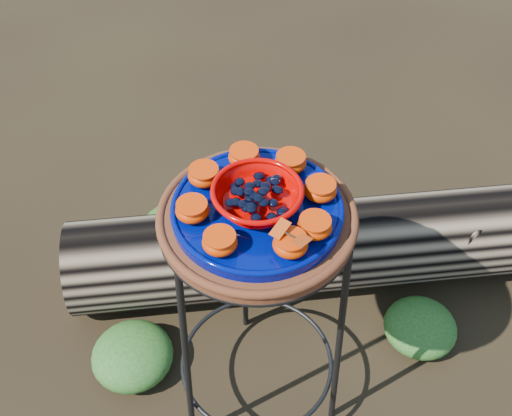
{
  "coord_description": "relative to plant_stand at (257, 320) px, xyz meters",
  "views": [
    {
      "loc": [
        -0.14,
        -0.86,
        1.68
      ],
      "look_at": [
        -0.0,
        0.0,
        0.75
      ],
      "focal_mm": 45.0,
      "sensor_mm": 36.0,
      "label": 1
    }
  ],
  "objects": [
    {
      "name": "plant_stand",
      "position": [
        0.0,
        0.0,
        0.0
      ],
      "size": [
        0.44,
        0.44,
        0.7
      ],
      "primitive_type": null,
      "color": "black",
      "rests_on": "ground"
    },
    {
      "name": "orange_half_5",
      "position": [
        -0.1,
        0.09,
        0.42
      ],
      "size": [
        0.07,
        0.07,
        0.04
      ],
      "primitive_type": "ellipsoid",
      "color": "#C93A00",
      "rests_on": "cobalt_plate"
    },
    {
      "name": "foliage_left",
      "position": [
        -0.34,
        0.13,
        -0.29
      ],
      "size": [
        0.23,
        0.23,
        0.12
      ],
      "primitive_type": "ellipsoid",
      "color": "#1B4914",
      "rests_on": "ground"
    },
    {
      "name": "red_bowl",
      "position": [
        0.0,
        0.0,
        0.43
      ],
      "size": [
        0.17,
        0.17,
        0.05
      ],
      "primitive_type": null,
      "color": "#C40200",
      "rests_on": "cobalt_plate"
    },
    {
      "name": "foliage_back",
      "position": [
        -0.15,
        0.52,
        -0.26
      ],
      "size": [
        0.35,
        0.35,
        0.18
      ],
      "primitive_type": "ellipsoid",
      "color": "#1B4914",
      "rests_on": "ground"
    },
    {
      "name": "cobalt_plate",
      "position": [
        0.0,
        0.0,
        0.39
      ],
      "size": [
        0.34,
        0.34,
        0.02
      ],
      "primitive_type": "cylinder",
      "color": "#01093F",
      "rests_on": "terracotta_saucer"
    },
    {
      "name": "ground",
      "position": [
        0.0,
        0.0,
        -0.35
      ],
      "size": [
        60.0,
        60.0,
        0.0
      ],
      "primitive_type": "plane",
      "color": "#2E2513"
    },
    {
      "name": "orange_half_6",
      "position": [
        -0.13,
        -0.01,
        0.42
      ],
      "size": [
        0.07,
        0.07,
        0.04
      ],
      "primitive_type": "ellipsoid",
      "color": "#C93A00",
      "rests_on": "cobalt_plate"
    },
    {
      "name": "butterfly",
      "position": [
        0.04,
        -0.12,
        0.45
      ],
      "size": [
        0.1,
        0.1,
        0.02
      ],
      "primitive_type": null,
      "rotation": [
        0.0,
        0.0,
        0.77
      ],
      "color": "#C03D0D",
      "rests_on": "orange_half_0"
    },
    {
      "name": "orange_half_4",
      "position": [
        -0.01,
        0.13,
        0.42
      ],
      "size": [
        0.07,
        0.07,
        0.04
      ],
      "primitive_type": "ellipsoid",
      "color": "#C93A00",
      "rests_on": "cobalt_plate"
    },
    {
      "name": "driftwood_log",
      "position": [
        0.25,
        0.37,
        -0.21
      ],
      "size": [
        1.54,
        0.46,
        0.29
      ],
      "primitive_type": null,
      "rotation": [
        0.0,
        0.0,
        -0.04
      ],
      "color": "black",
      "rests_on": "ground"
    },
    {
      "name": "orange_half_0",
      "position": [
        0.04,
        -0.12,
        0.42
      ],
      "size": [
        0.07,
        0.07,
        0.04
      ],
      "primitive_type": "ellipsoid",
      "color": "#C93A00",
      "rests_on": "cobalt_plate"
    },
    {
      "name": "orange_half_2",
      "position": [
        0.13,
        0.01,
        0.42
      ],
      "size": [
        0.07,
        0.07,
        0.04
      ],
      "primitive_type": "ellipsoid",
      "color": "#C93A00",
      "rests_on": "cobalt_plate"
    },
    {
      "name": "foliage_right",
      "position": [
        0.51,
        0.09,
        -0.3
      ],
      "size": [
        0.22,
        0.22,
        0.11
      ],
      "primitive_type": "ellipsoid",
      "color": "#1B4914",
      "rests_on": "ground"
    },
    {
      "name": "orange_half_7",
      "position": [
        -0.09,
        -0.1,
        0.42
      ],
      "size": [
        0.07,
        0.07,
        0.04
      ],
      "primitive_type": "ellipsoid",
      "color": "#C93A00",
      "rests_on": "cobalt_plate"
    },
    {
      "name": "orange_half_1",
      "position": [
        0.1,
        -0.09,
        0.42
      ],
      "size": [
        0.07,
        0.07,
        0.04
      ],
      "primitive_type": "ellipsoid",
      "color": "#C93A00",
      "rests_on": "cobalt_plate"
    },
    {
      "name": "orange_half_3",
      "position": [
        0.09,
        0.1,
        0.42
      ],
      "size": [
        0.07,
        0.07,
        0.04
      ],
      "primitive_type": "ellipsoid",
      "color": "#C93A00",
      "rests_on": "cobalt_plate"
    },
    {
      "name": "glass_gems",
      "position": [
        0.0,
        0.0,
        0.46
      ],
      "size": [
        0.13,
        0.13,
        0.02
      ],
      "primitive_type": null,
      "color": "black",
      "rests_on": "red_bowl"
    },
    {
      "name": "terracotta_saucer",
      "position": [
        0.0,
        0.0,
        0.37
      ],
      "size": [
        0.4,
        0.4,
        0.03
      ],
      "primitive_type": "cylinder",
      "color": "brown",
      "rests_on": "plant_stand"
    }
  ]
}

